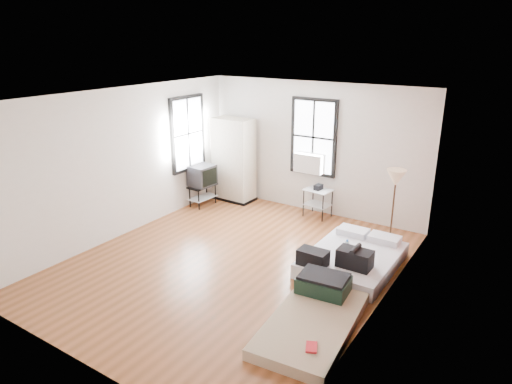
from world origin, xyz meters
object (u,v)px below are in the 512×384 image
Objects in this scene: side_table at (318,195)px; tv_stand at (202,177)px; floor_lamp at (396,183)px; mattress_bare at (315,313)px; mattress_main at (352,258)px; wardrobe at (234,160)px.

tv_stand is at bearing -162.47° from side_table.
tv_stand is at bearing 179.65° from floor_lamp.
floor_lamp is 4.34m from tv_stand.
floor_lamp reaches higher than mattress_bare.
mattress_bare is 2.84× the size of side_table.
mattress_bare is 2.17× the size of tv_stand.
tv_stand reaches higher than mattress_main.
tv_stand reaches higher than side_table.
tv_stand is (-2.49, -0.79, 0.18)m from side_table.
wardrobe is at bearing 155.30° from mattress_main.
mattress_bare is 3.86m from side_table.
floor_lamp is at bearing -24.23° from side_table.
mattress_bare is 4.96m from tv_stand.
mattress_bare is 5.15m from wardrobe.
mattress_main is 0.91× the size of mattress_bare.
wardrobe is at bearing 132.43° from mattress_bare.
wardrobe reaches higher than mattress_main.
side_table is at bearing 109.72° from mattress_bare.
side_table is at bearing 21.65° from tv_stand.
side_table is at bearing 130.30° from mattress_main.
wardrobe is at bearing 67.63° from tv_stand.
tv_stand is (-4.30, 0.03, -0.62)m from floor_lamp.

